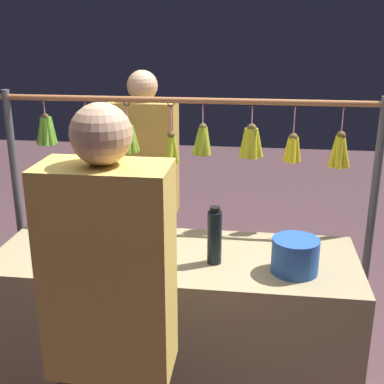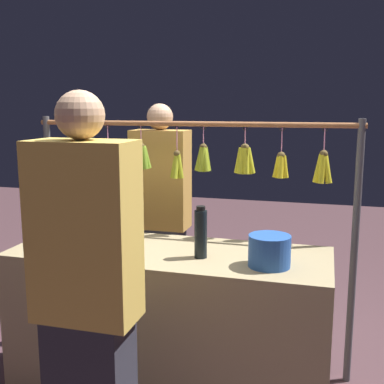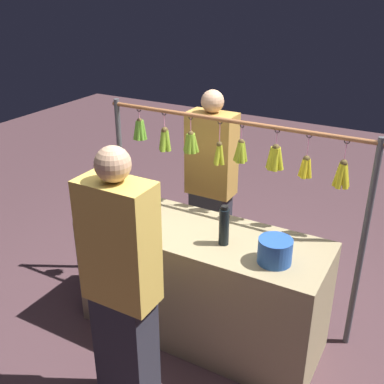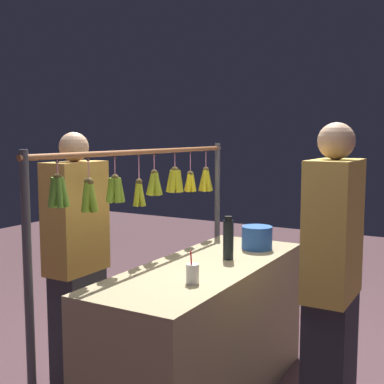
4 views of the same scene
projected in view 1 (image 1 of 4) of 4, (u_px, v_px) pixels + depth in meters
market_counter at (176, 331)px, 2.66m from camera, size 1.79×0.66×0.88m
display_rack at (187, 170)px, 2.82m from camera, size 2.09×0.12×1.61m
water_bottle at (215, 236)px, 2.38m from camera, size 0.07×0.07×0.28m
blue_bucket at (295, 256)px, 2.31m from camera, size 0.21×0.21×0.16m
drink_cup at (92, 251)px, 2.42m from camera, size 0.07×0.07×0.18m
vendor_person at (146, 206)px, 3.28m from camera, size 0.40×0.22×1.70m
customer_person at (114, 357)px, 1.77m from camera, size 0.42×0.22×1.75m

